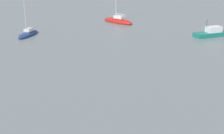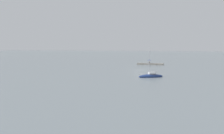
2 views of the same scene
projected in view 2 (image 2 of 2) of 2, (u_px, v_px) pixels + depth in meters
ground_plane at (139, 70)px, 64.69m from camera, size 500.00×500.00×0.00m
seawall_pier at (150, 64)px, 82.75m from camera, size 9.11×1.91×0.60m
person_seated_brown_left at (149, 62)px, 82.62m from camera, size 0.47×0.66×0.73m
umbrella_open_navy at (149, 60)px, 82.70m from camera, size 1.34×1.34×1.29m
sailboat_navy_near at (151, 76)px, 49.79m from camera, size 5.37×4.02×6.61m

